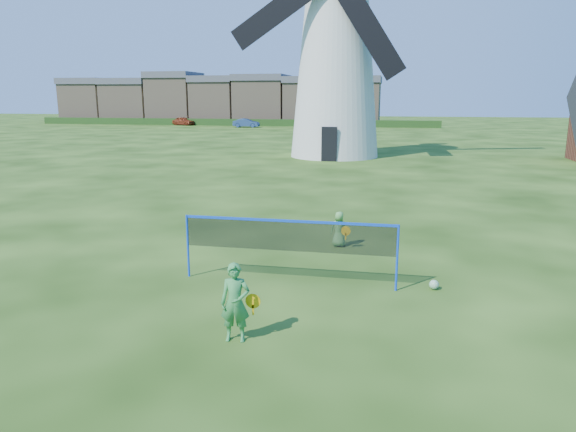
{
  "coord_description": "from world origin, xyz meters",
  "views": [
    {
      "loc": [
        2.65,
        -11.77,
        4.33
      ],
      "look_at": [
        0.2,
        0.5,
        1.5
      ],
      "focal_mm": 33.04,
      "sensor_mm": 36.0,
      "label": 1
    }
  ],
  "objects_px": {
    "windmill": "(336,62)",
    "badminton_net": "(289,237)",
    "play_ball": "(434,285)",
    "player_girl": "(235,303)",
    "player_boy": "(339,229)",
    "car_left": "(183,121)",
    "car_right": "(246,123)"
  },
  "relations": [
    {
      "from": "windmill",
      "to": "car_right",
      "type": "relative_size",
      "value": 5.15
    },
    {
      "from": "car_right",
      "to": "player_boy",
      "type": "bearing_deg",
      "value": -164.2
    },
    {
      "from": "windmill",
      "to": "car_left",
      "type": "xyz_separation_m",
      "value": [
        -27.45,
        38.34,
        -6.07
      ]
    },
    {
      "from": "windmill",
      "to": "car_left",
      "type": "distance_m",
      "value": 47.54
    },
    {
      "from": "play_ball",
      "to": "car_left",
      "type": "relative_size",
      "value": 0.06
    },
    {
      "from": "player_girl",
      "to": "car_left",
      "type": "xyz_separation_m",
      "value": [
        -29.11,
        68.81,
        -0.1
      ]
    },
    {
      "from": "player_boy",
      "to": "windmill",
      "type": "bearing_deg",
      "value": -77.65
    },
    {
      "from": "windmill",
      "to": "car_right",
      "type": "xyz_separation_m",
      "value": [
        -16.51,
        34.84,
        -6.08
      ]
    },
    {
      "from": "player_boy",
      "to": "car_right",
      "type": "bearing_deg",
      "value": -66.2
    },
    {
      "from": "badminton_net",
      "to": "car_left",
      "type": "bearing_deg",
      "value": 114.16
    },
    {
      "from": "car_left",
      "to": "car_right",
      "type": "height_order",
      "value": "car_left"
    },
    {
      "from": "windmill",
      "to": "play_ball",
      "type": "xyz_separation_m",
      "value": [
        5.37,
        -27.08,
        -6.59
      ]
    },
    {
      "from": "badminton_net",
      "to": "car_right",
      "type": "xyz_separation_m",
      "value": [
        -18.52,
        62.17,
        -0.52
      ]
    },
    {
      "from": "play_ball",
      "to": "car_left",
      "type": "bearing_deg",
      "value": 116.64
    },
    {
      "from": "badminton_net",
      "to": "car_left",
      "type": "relative_size",
      "value": 1.37
    },
    {
      "from": "player_girl",
      "to": "car_right",
      "type": "relative_size",
      "value": 0.39
    },
    {
      "from": "windmill",
      "to": "player_girl",
      "type": "distance_m",
      "value": 31.1
    },
    {
      "from": "badminton_net",
      "to": "player_boy",
      "type": "relative_size",
      "value": 4.83
    },
    {
      "from": "windmill",
      "to": "player_boy",
      "type": "distance_m",
      "value": 24.87
    },
    {
      "from": "windmill",
      "to": "badminton_net",
      "type": "bearing_deg",
      "value": -85.8
    },
    {
      "from": "badminton_net",
      "to": "player_girl",
      "type": "height_order",
      "value": "badminton_net"
    },
    {
      "from": "badminton_net",
      "to": "play_ball",
      "type": "xyz_separation_m",
      "value": [
        3.36,
        0.25,
        -1.03
      ]
    },
    {
      "from": "play_ball",
      "to": "car_right",
      "type": "relative_size",
      "value": 0.06
    },
    {
      "from": "car_right",
      "to": "car_left",
      "type": "bearing_deg",
      "value": 69.84
    },
    {
      "from": "player_girl",
      "to": "player_boy",
      "type": "relative_size",
      "value": 1.39
    },
    {
      "from": "badminton_net",
      "to": "play_ball",
      "type": "distance_m",
      "value": 3.52
    },
    {
      "from": "badminton_net",
      "to": "car_right",
      "type": "bearing_deg",
      "value": 106.59
    },
    {
      "from": "car_left",
      "to": "car_right",
      "type": "bearing_deg",
      "value": -87.25
    },
    {
      "from": "player_boy",
      "to": "car_left",
      "type": "bearing_deg",
      "value": -58.49
    },
    {
      "from": "player_girl",
      "to": "player_boy",
      "type": "distance_m",
      "value": 6.66
    },
    {
      "from": "player_boy",
      "to": "car_right",
      "type": "distance_m",
      "value": 61.87
    },
    {
      "from": "play_ball",
      "to": "car_left",
      "type": "height_order",
      "value": "car_left"
    }
  ]
}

